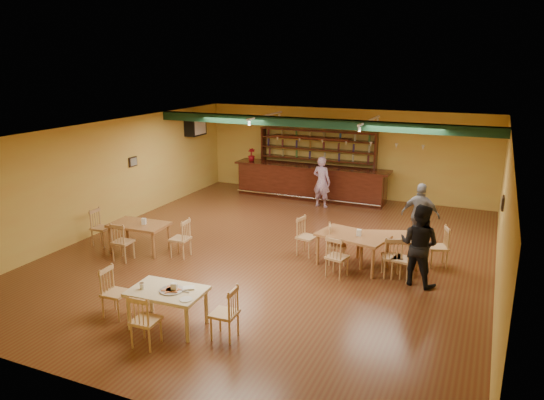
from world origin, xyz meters
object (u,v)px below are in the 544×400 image
at_px(patron_bar, 322,182).
at_px(patron_right_a, 419,245).
at_px(dining_table_c, 140,237).
at_px(dining_table_b, 387,250).
at_px(dining_table_d, 352,250).
at_px(near_table, 168,308).
at_px(bar_counter, 310,182).

relative_size(patron_bar, patron_right_a, 0.94).
bearing_deg(patron_bar, dining_table_c, 73.24).
xyz_separation_m(dining_table_c, patron_right_a, (6.58, 0.76, 0.52)).
distance_m(dining_table_b, dining_table_d, 0.83).
distance_m(dining_table_b, near_table, 5.32).
height_order(patron_bar, patron_right_a, patron_right_a).
bearing_deg(dining_table_c, patron_right_a, 3.76).
bearing_deg(dining_table_d, dining_table_b, 42.91).
height_order(dining_table_d, patron_right_a, patron_right_a).
xyz_separation_m(near_table, patron_bar, (0.05, 8.40, 0.47)).
bearing_deg(near_table, patron_bar, 86.68).
xyz_separation_m(dining_table_b, patron_right_a, (0.80, -0.80, 0.52)).
height_order(bar_counter, patron_bar, patron_bar).
height_order(dining_table_b, dining_table_c, same).
distance_m(near_table, patron_right_a, 5.24).
relative_size(dining_table_b, patron_right_a, 0.80).
bearing_deg(patron_bar, patron_right_a, 138.41).
distance_m(dining_table_d, near_table, 4.58).
relative_size(bar_counter, near_table, 4.07).
distance_m(dining_table_c, near_table, 4.01).
bearing_deg(near_table, dining_table_c, 131.64).
height_order(dining_table_b, patron_bar, patron_bar).
height_order(dining_table_c, dining_table_d, dining_table_d).
xyz_separation_m(dining_table_c, dining_table_d, (5.07, 1.13, 0.03)).
height_order(dining_table_c, patron_bar, patron_bar).
distance_m(dining_table_c, patron_right_a, 6.65).
xyz_separation_m(bar_counter, dining_table_d, (2.87, -5.23, -0.18)).
relative_size(dining_table_c, patron_bar, 0.86).
height_order(bar_counter, dining_table_d, bar_counter).
relative_size(bar_counter, patron_right_a, 3.06).
distance_m(dining_table_b, patron_bar, 4.96).
bearing_deg(dining_table_b, dining_table_d, -169.02).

